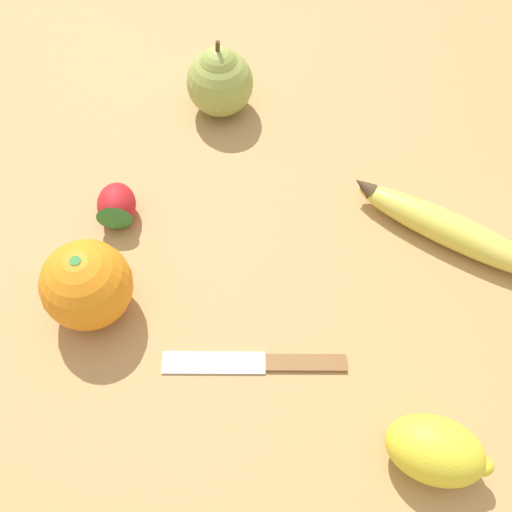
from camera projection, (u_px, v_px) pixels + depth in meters
ground_plane at (262, 264)px, 0.62m from camera, size 3.00×3.00×0.00m
banana at (450, 230)px, 0.62m from camera, size 0.07×0.23×0.04m
orange at (87, 285)px, 0.56m from camera, size 0.09×0.09×0.09m
pear at (220, 80)px, 0.71m from camera, size 0.08×0.08×0.10m
strawberry at (116, 208)px, 0.63m from camera, size 0.07×0.07×0.04m
lemon at (436, 450)px, 0.49m from camera, size 0.08×0.10×0.06m
paring_knife at (261, 362)px, 0.56m from camera, size 0.13×0.14×0.01m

